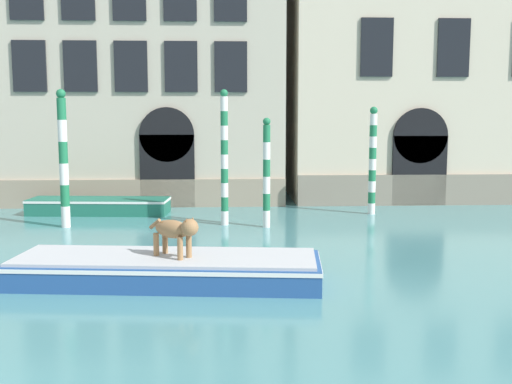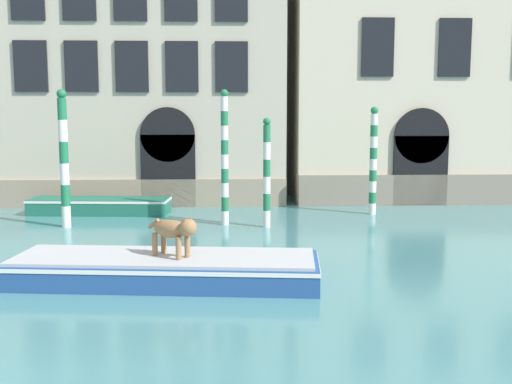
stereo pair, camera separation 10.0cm
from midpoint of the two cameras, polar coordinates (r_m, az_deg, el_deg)
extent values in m
cube|color=#BCB29E|center=(25.94, -11.02, 17.26)|extent=(11.30, 6.00, 15.89)
cube|color=gray|center=(22.70, -11.65, -0.14)|extent=(11.30, 0.16, 1.05)
cube|color=black|center=(22.44, -8.56, 1.97)|extent=(2.01, 0.14, 2.70)
cylinder|color=black|center=(22.36, -8.63, 5.42)|extent=(2.01, 0.14, 2.01)
cube|color=black|center=(23.43, -20.89, 11.14)|extent=(1.19, 0.10, 1.83)
cube|color=black|center=(22.94, -16.50, 11.41)|extent=(1.19, 0.10, 1.83)
cube|color=black|center=(22.60, -11.95, 11.61)|extent=(1.19, 0.10, 1.83)
cube|color=black|center=(22.39, -7.28, 11.75)|extent=(1.19, 0.10, 1.83)
cube|color=black|center=(22.33, -2.55, 11.82)|extent=(1.19, 0.10, 1.83)
cube|color=beige|center=(27.36, 18.83, 14.12)|extent=(14.40, 6.00, 13.67)
cube|color=gray|center=(24.48, 20.85, 0.22)|extent=(14.40, 0.16, 1.18)
cube|color=black|center=(23.48, 15.17, 1.96)|extent=(2.07, 0.14, 2.65)
cylinder|color=black|center=(23.40, 15.27, 5.19)|extent=(2.07, 0.14, 2.07)
cube|color=black|center=(23.06, 11.30, 13.36)|extent=(1.20, 0.10, 2.13)
cube|color=black|center=(23.92, 18.18, 12.92)|extent=(1.20, 0.10, 2.13)
cube|color=#234C8C|center=(12.48, -8.78, -7.39)|extent=(6.43, 2.55, 0.50)
cube|color=white|center=(12.44, -8.79, -6.54)|extent=(6.46, 2.58, 0.08)
cube|color=#B2B7BC|center=(12.42, -8.80, -6.14)|extent=(6.22, 2.38, 0.06)
cylinder|color=#997047|center=(12.14, -6.65, -5.14)|extent=(0.12, 0.12, 0.46)
cylinder|color=#997047|center=(11.96, -7.48, -5.35)|extent=(0.12, 0.12, 0.46)
cylinder|color=#997047|center=(12.58, -8.88, -4.74)|extent=(0.12, 0.12, 0.46)
cylinder|color=#997047|center=(12.40, -9.71, -4.93)|extent=(0.12, 0.12, 0.46)
ellipsoid|color=#997047|center=(12.20, -8.22, -3.51)|extent=(0.91, 0.82, 0.37)
ellipsoid|color=brown|center=(12.27, -8.67, -2.97)|extent=(0.46, 0.44, 0.13)
sphere|color=#997047|center=(11.87, -6.56, -3.38)|extent=(0.35, 0.35, 0.35)
cone|color=brown|center=(11.91, -6.27, -2.70)|extent=(0.10, 0.10, 0.14)
cone|color=brown|center=(11.78, -6.88, -2.82)|extent=(0.10, 0.10, 0.14)
cylinder|color=#997047|center=(12.52, -9.81, -3.01)|extent=(0.29, 0.25, 0.25)
cube|color=#1E6651|center=(21.53, -14.84, -1.31)|extent=(4.87, 1.69, 0.54)
cube|color=white|center=(21.50, -14.86, -0.75)|extent=(4.90, 1.72, 0.08)
cube|color=#8C7251|center=(21.53, -14.84, -1.38)|extent=(2.70, 1.19, 0.49)
cylinder|color=white|center=(21.16, 10.80, -1.56)|extent=(0.25, 0.25, 0.38)
cylinder|color=#1E7247|center=(21.10, 10.82, -0.52)|extent=(0.25, 0.25, 0.38)
cylinder|color=white|center=(21.05, 10.85, 0.51)|extent=(0.25, 0.25, 0.38)
cylinder|color=#1E7247|center=(21.01, 10.87, 1.55)|extent=(0.25, 0.25, 0.38)
cylinder|color=white|center=(20.98, 10.90, 2.60)|extent=(0.25, 0.25, 0.38)
cylinder|color=#1E7247|center=(20.95, 10.92, 3.64)|extent=(0.25, 0.25, 0.38)
cylinder|color=white|center=(20.93, 10.95, 4.69)|extent=(0.25, 0.25, 0.38)
cylinder|color=#1E7247|center=(20.92, 10.97, 5.75)|extent=(0.25, 0.25, 0.38)
cylinder|color=white|center=(20.91, 11.00, 6.80)|extent=(0.25, 0.25, 0.38)
sphere|color=#1E7247|center=(20.91, 11.02, 7.63)|extent=(0.26, 0.26, 0.26)
cylinder|color=white|center=(18.74, -3.14, -2.48)|extent=(0.22, 0.22, 0.44)
cylinder|color=#1E7247|center=(18.67, -3.15, -1.14)|extent=(0.22, 0.22, 0.44)
cylinder|color=white|center=(18.62, -3.16, 0.20)|extent=(0.22, 0.22, 0.44)
cylinder|color=#1E7247|center=(18.57, -3.17, 1.56)|extent=(0.22, 0.22, 0.44)
cylinder|color=white|center=(18.53, -3.18, 2.92)|extent=(0.22, 0.22, 0.44)
cylinder|color=#1E7247|center=(18.50, -3.19, 4.28)|extent=(0.22, 0.22, 0.44)
cylinder|color=white|center=(18.48, -3.20, 5.65)|extent=(0.22, 0.22, 0.44)
cylinder|color=#1E7247|center=(18.47, -3.21, 7.02)|extent=(0.22, 0.22, 0.44)
cylinder|color=white|center=(18.48, -3.22, 8.39)|extent=(0.22, 0.22, 0.44)
sphere|color=#1E7247|center=(18.49, -3.23, 9.38)|extent=(0.24, 0.24, 0.24)
cylinder|color=white|center=(18.33, 0.85, -2.57)|extent=(0.22, 0.22, 0.52)
cylinder|color=#1E7247|center=(18.25, 0.85, -0.95)|extent=(0.22, 0.22, 0.52)
cylinder|color=white|center=(18.18, 0.86, 0.67)|extent=(0.22, 0.22, 0.52)
cylinder|color=#1E7247|center=(18.13, 0.86, 2.30)|extent=(0.22, 0.22, 0.52)
cylinder|color=white|center=(18.09, 0.86, 3.95)|extent=(0.22, 0.22, 0.52)
cylinder|color=#1E7247|center=(18.07, 0.87, 5.59)|extent=(0.22, 0.22, 0.52)
sphere|color=#1E7247|center=(18.06, 0.87, 6.73)|extent=(0.23, 0.23, 0.23)
cylinder|color=white|center=(19.22, -17.80, -2.25)|extent=(0.27, 0.27, 0.65)
cylinder|color=#1E7247|center=(19.13, -17.88, -0.32)|extent=(0.27, 0.27, 0.65)
cylinder|color=white|center=(19.06, -17.95, 1.63)|extent=(0.27, 0.27, 0.65)
cylinder|color=#1E7247|center=(19.01, -18.03, 3.59)|extent=(0.27, 0.27, 0.65)
cylinder|color=white|center=(18.98, -18.11, 5.56)|extent=(0.27, 0.27, 0.65)
cylinder|color=#1E7247|center=(18.98, -18.19, 7.54)|extent=(0.27, 0.27, 0.65)
sphere|color=#1E7247|center=(18.99, -18.24, 8.89)|extent=(0.28, 0.28, 0.28)
camera|label=1|loc=(0.05, -90.16, -0.02)|focal=42.00mm
camera|label=2|loc=(0.05, 89.84, 0.02)|focal=42.00mm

